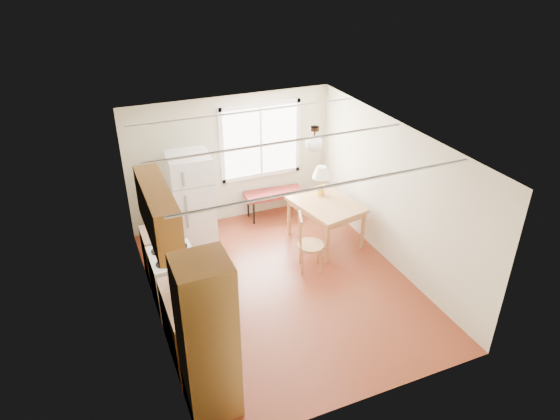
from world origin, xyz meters
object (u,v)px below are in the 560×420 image
refrigerator (192,200)px  dining_table (326,208)px  bench (274,194)px  chair (305,239)px

refrigerator → dining_table: (2.24, -0.87, -0.18)m
bench → chair: 1.95m
refrigerator → dining_table: size_ratio=1.22×
refrigerator → bench: size_ratio=1.47×
refrigerator → bench: 1.82m
bench → dining_table: size_ratio=0.83×
refrigerator → dining_table: refrigerator is taller
refrigerator → chair: bearing=-43.2°
bench → chair: (-0.22, -1.93, 0.11)m
dining_table → chair: 1.00m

